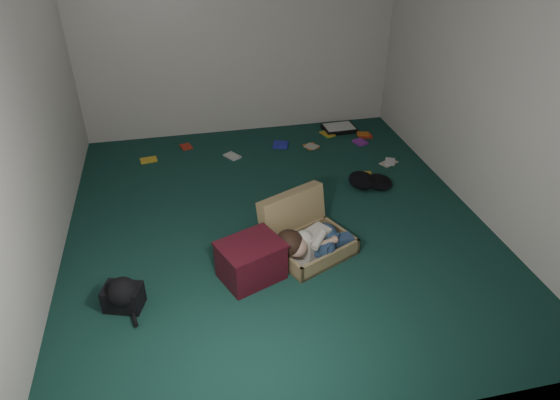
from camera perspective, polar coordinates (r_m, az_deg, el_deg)
name	(u,v)px	position (r m, az deg, el deg)	size (l,w,h in m)	color
floor	(277,222)	(4.94, -0.37, -2.52)	(4.50, 4.50, 0.00)	#153D34
wall_back	(238,32)	(6.45, -4.82, 18.60)	(4.50, 4.50, 0.00)	silver
wall_front	(374,262)	(2.44, 10.69, -6.98)	(4.50, 4.50, 0.00)	silver
wall_left	(25,116)	(4.40, -27.12, 8.50)	(4.50, 4.50, 0.00)	silver
wall_right	(488,80)	(5.11, 22.67, 12.55)	(4.50, 4.50, 0.00)	silver
suitcase	(304,234)	(4.53, 2.81, -3.88)	(0.88, 0.88, 0.50)	#9F8657
person	(313,241)	(4.38, 3.75, -4.70)	(0.75, 0.41, 0.31)	beige
maroon_bin	(251,261)	(4.19, -3.34, -6.92)	(0.62, 0.56, 0.35)	#430D18
backpack	(123,296)	(4.15, -17.49, -10.45)	(0.36, 0.29, 0.22)	black
clothing_pile	(368,179)	(5.61, 10.06, 2.39)	(0.43, 0.35, 0.14)	black
paper_tray	(339,128)	(6.88, 6.76, 8.15)	(0.44, 0.33, 0.06)	black
book_scatter	(297,150)	(6.29, 1.93, 5.75)	(3.02, 1.42, 0.02)	gold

